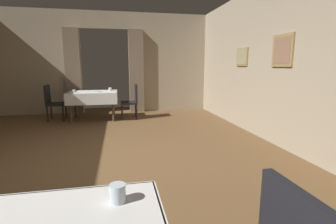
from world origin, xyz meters
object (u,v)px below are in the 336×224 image
Objects in this scene: chair_mid_left at (53,101)px; glass_mid_a at (74,91)px; dining_table_mid at (93,95)px; chair_mid_right at (132,100)px; plate_mid_b at (98,92)px; glass_near_d at (118,193)px; glass_mid_c at (110,89)px.

glass_mid_a is (0.59, -0.26, 0.28)m from chair_mid_left.
dining_table_mid is 1.37× the size of chair_mid_right.
plate_mid_b is at bearing 7.66° from glass_mid_a.
glass_mid_a is (-1.09, 5.39, -0.00)m from glass_near_d.
glass_near_d is (0.66, -5.60, 0.15)m from dining_table_mid.
chair_mid_left is at bearing -176.96° from glass_mid_c.
chair_mid_left is 1.50m from glass_mid_c.
glass_near_d is 5.50m from glass_mid_a.
glass_mid_c is (-0.57, 0.21, 0.28)m from chair_mid_right.
dining_table_mid is 14.09× the size of glass_mid_c.
chair_mid_right is 10.31× the size of glass_mid_c.
plate_mid_b is at bearing 95.44° from glass_near_d.
dining_table_mid is 1.03m from chair_mid_right.
dining_table_mid is 5.64m from glass_near_d.
glass_mid_a is (-1.45, -0.13, 0.28)m from chair_mid_right.
chair_mid_left is (-1.02, 0.06, -0.13)m from dining_table_mid.
dining_table_mid is 0.50m from glass_mid_a.
chair_mid_left is 1.20m from plate_mid_b.
plate_mid_b is at bearing -41.47° from dining_table_mid.
plate_mid_b is at bearing -176.43° from chair_mid_right.
dining_table_mid is at bearing 96.74° from glass_near_d.
glass_mid_c is at bearing 21.08° from glass_mid_a.
glass_mid_c is (0.45, 0.14, 0.15)m from dining_table_mid.
glass_near_d reaches higher than glass_mid_c.
glass_mid_a is at bearing -24.05° from chair_mid_left.
glass_near_d is 1.10× the size of glass_mid_a.
plate_mid_b is 0.41m from glass_mid_c.
chair_mid_left is 1.00× the size of chair_mid_right.
chair_mid_left is 4.57× the size of plate_mid_b.
glass_mid_a is at bearing -155.19° from dining_table_mid.
glass_near_d is (-0.36, -5.53, 0.28)m from chair_mid_right.
glass_mid_a is at bearing -174.81° from chair_mid_right.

